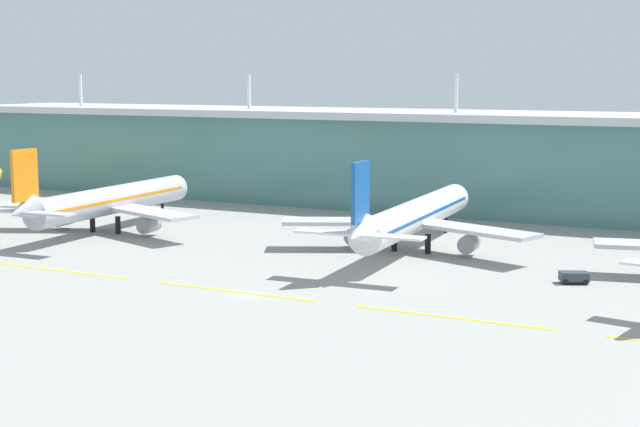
% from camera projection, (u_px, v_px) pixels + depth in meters
% --- Properties ---
extents(ground_plane, '(600.00, 600.00, 0.00)m').
position_uv_depth(ground_plane, '(248.00, 295.00, 136.95)').
color(ground_plane, gray).
extents(terminal_building, '(288.00, 34.00, 32.58)m').
position_uv_depth(terminal_building, '(462.00, 160.00, 223.35)').
color(terminal_building, slate).
rests_on(terminal_building, ground).
extents(airliner_near_middle, '(48.75, 58.67, 18.90)m').
position_uv_depth(airliner_near_middle, '(109.00, 201.00, 192.34)').
color(airliner_near_middle, '#ADB2BC').
rests_on(airliner_near_middle, ground).
extents(airliner_center, '(48.71, 65.00, 18.90)m').
position_uv_depth(airliner_center, '(414.00, 216.00, 171.03)').
color(airliner_center, white).
rests_on(airliner_center, ground).
extents(taxiway_stripe_mid_west, '(28.00, 0.70, 0.04)m').
position_uv_depth(taxiway_stripe_mid_west, '(60.00, 271.00, 154.43)').
color(taxiway_stripe_mid_west, yellow).
rests_on(taxiway_stripe_mid_west, ground).
extents(taxiway_stripe_centre, '(28.00, 0.70, 0.04)m').
position_uv_depth(taxiway_stripe_centre, '(235.00, 292.00, 139.32)').
color(taxiway_stripe_centre, yellow).
rests_on(taxiway_stripe_centre, ground).
extents(taxiway_stripe_mid_east, '(28.00, 0.70, 0.04)m').
position_uv_depth(taxiway_stripe_mid_east, '(452.00, 318.00, 124.21)').
color(taxiway_stripe_mid_east, yellow).
rests_on(taxiway_stripe_mid_east, ground).
extents(pushback_tug, '(5.00, 4.00, 1.85)m').
position_uv_depth(pushback_tug, '(574.00, 277.00, 144.68)').
color(pushback_tug, '#333842').
rests_on(pushback_tug, ground).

